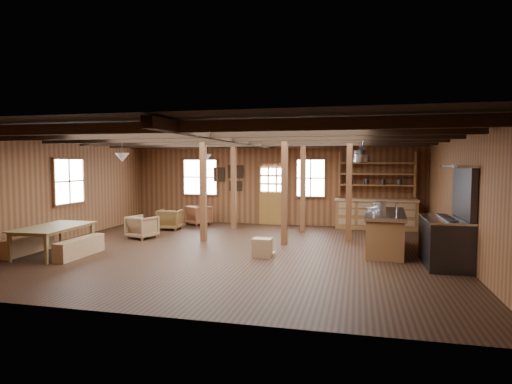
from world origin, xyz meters
The scene contains 22 objects.
room centered at (0.00, 0.00, 1.40)m, with size 10.04×9.04×2.84m.
ceiling_joists centered at (0.00, 0.18, 2.68)m, with size 9.80×8.82×0.18m.
timber_posts centered at (0.52, 2.08, 1.40)m, with size 3.95×2.35×2.80m.
back_door centered at (0.00, 4.45, 0.88)m, with size 1.02×0.08×2.15m.
window_back_left centered at (-2.60, 4.46, 1.60)m, with size 1.32×0.06×1.32m.
window_back_right centered at (1.30, 4.46, 1.60)m, with size 1.02×0.06×1.32m.
window_left centered at (-4.96, 0.50, 1.60)m, with size 0.14×1.24×1.32m.
notice_boards centered at (-1.50, 4.46, 1.64)m, with size 1.08×0.03×0.90m.
back_counter centered at (3.40, 4.20, 0.60)m, with size 2.55×0.60×2.45m.
pendant_lamps centered at (-2.25, 1.00, 2.25)m, with size 1.86×2.36×0.66m.
pot_rack centered at (2.90, 0.28, 2.25)m, with size 0.38×3.00×0.46m.
kitchen_island centered at (3.49, 0.80, 0.48)m, with size 1.05×2.55×1.20m.
step_stool centered at (0.76, -0.54, 0.21)m, with size 0.48×0.34×0.42m, color olive.
commercial_range centered at (4.65, -0.45, 0.66)m, with size 0.86×1.68×2.07m.
dining_table centered at (-3.90, -1.43, 0.33)m, with size 1.89×1.06×0.67m, color olive.
bench_wall centered at (-4.65, -1.43, 0.20)m, with size 0.28×1.48×0.41m, color olive.
bench_aisle centered at (-3.27, -1.43, 0.21)m, with size 0.28×1.49×0.41m, color olive.
armchair_a centered at (-2.94, 2.63, 0.32)m, with size 0.69×0.71×0.64m, color brown.
armchair_b centered at (-2.42, 3.80, 0.33)m, with size 0.71×0.73×0.66m, color brown.
armchair_c centered at (-3.02, 1.00, 0.32)m, with size 0.68×0.70×0.64m, color brown.
counter_pot centered at (3.37, 1.46, 1.04)m, with size 0.32×0.32×0.19m, color silver.
bowl centered at (3.15, 1.26, 0.97)m, with size 0.24×0.24×0.06m, color silver.
Camera 1 is at (2.82, -9.79, 2.13)m, focal length 30.00 mm.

